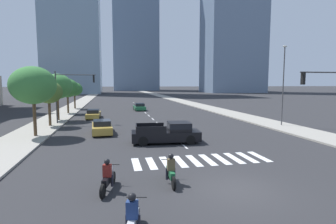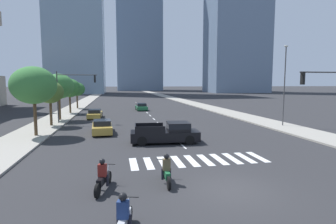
# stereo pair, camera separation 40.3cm
# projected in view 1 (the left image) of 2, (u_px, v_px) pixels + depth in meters

# --- Properties ---
(ground_plane) EXTENTS (800.00, 800.00, 0.00)m
(ground_plane) POSITION_uv_depth(u_px,v_px,m) (235.00, 189.00, 12.21)
(ground_plane) COLOR #28282B
(sidewalk_east) EXTENTS (4.00, 260.00, 0.15)m
(sidewalk_east) POSITION_uv_depth(u_px,v_px,m) (226.00, 112.00, 44.04)
(sidewalk_east) COLOR gray
(sidewalk_east) RESTS_ON ground
(sidewalk_west) EXTENTS (4.00, 260.00, 0.15)m
(sidewalk_west) POSITION_uv_depth(u_px,v_px,m) (59.00, 116.00, 38.72)
(sidewalk_west) COLOR gray
(sidewalk_west) RESTS_ON ground
(crosswalk_near) EXTENTS (8.55, 2.55, 0.01)m
(crosswalk_near) POSITION_uv_depth(u_px,v_px,m) (201.00, 160.00, 16.85)
(crosswalk_near) COLOR silver
(crosswalk_near) RESTS_ON ground
(lane_divider_center) EXTENTS (0.14, 50.00, 0.01)m
(lane_divider_center) POSITION_uv_depth(u_px,v_px,m) (145.00, 113.00, 44.09)
(lane_divider_center) COLOR silver
(lane_divider_center) RESTS_ON ground
(motorcycle_lead) EXTENTS (0.89, 2.19, 1.49)m
(motorcycle_lead) POSITION_uv_depth(u_px,v_px,m) (108.00, 178.00, 12.01)
(motorcycle_lead) COLOR black
(motorcycle_lead) RESTS_ON ground
(motorcycle_trailing) EXTENTS (0.86, 2.21, 1.49)m
(motorcycle_trailing) POSITION_uv_depth(u_px,v_px,m) (133.00, 220.00, 8.33)
(motorcycle_trailing) COLOR black
(motorcycle_trailing) RESTS_ON ground
(motorcycle_third) EXTENTS (0.70, 2.21, 1.49)m
(motorcycle_third) POSITION_uv_depth(u_px,v_px,m) (171.00, 172.00, 12.89)
(motorcycle_third) COLOR black
(motorcycle_third) RESTS_ON ground
(pickup_truck) EXTENTS (5.60, 2.42, 1.67)m
(pickup_truck) POSITION_uv_depth(u_px,v_px,m) (169.00, 133.00, 21.71)
(pickup_truck) COLOR black
(pickup_truck) RESTS_ON ground
(sedan_gold_0) EXTENTS (1.85, 4.80, 1.22)m
(sedan_gold_0) POSITION_uv_depth(u_px,v_px,m) (93.00, 114.00, 37.05)
(sedan_gold_0) COLOR #B28E38
(sedan_gold_0) RESTS_ON ground
(sedan_gold_1) EXTENTS (2.06, 4.72, 1.31)m
(sedan_gold_1) POSITION_uv_depth(u_px,v_px,m) (102.00, 127.00, 25.87)
(sedan_gold_1) COLOR #B28E38
(sedan_gold_1) RESTS_ON ground
(sedan_green_2) EXTENTS (1.96, 4.27, 1.26)m
(sedan_green_2) POSITION_uv_depth(u_px,v_px,m) (139.00, 107.00, 47.97)
(sedan_green_2) COLOR #1E6038
(sedan_green_2) RESTS_ON ground
(traffic_signal_near) EXTENTS (4.32, 0.28, 5.86)m
(traffic_signal_near) POSITION_uv_depth(u_px,v_px,m) (329.00, 92.00, 20.08)
(traffic_signal_near) COLOR #333335
(traffic_signal_near) RESTS_ON sidewalk_east
(traffic_signal_far) EXTENTS (4.85, 0.28, 6.06)m
(traffic_signal_far) POSITION_uv_depth(u_px,v_px,m) (71.00, 88.00, 31.54)
(traffic_signal_far) COLOR #333335
(traffic_signal_far) RESTS_ON sidewalk_west
(street_lamp_east) EXTENTS (0.50, 0.24, 8.78)m
(street_lamp_east) POSITION_uv_depth(u_px,v_px,m) (283.00, 80.00, 29.61)
(street_lamp_east) COLOR #3F3F42
(street_lamp_east) RESTS_ON sidewalk_east
(street_tree_nearest) EXTENTS (3.91, 3.91, 6.15)m
(street_tree_nearest) POSITION_uv_depth(u_px,v_px,m) (33.00, 85.00, 23.50)
(street_tree_nearest) COLOR #4C3823
(street_tree_nearest) RESTS_ON sidewalk_west
(street_tree_second) EXTENTS (2.91, 2.91, 4.94)m
(street_tree_second) POSITION_uv_depth(u_px,v_px,m) (49.00, 92.00, 29.34)
(street_tree_second) COLOR #4C3823
(street_tree_second) RESTS_ON sidewalk_west
(street_tree_third) EXTENTS (3.75, 3.75, 5.88)m
(street_tree_third) POSITION_uv_depth(u_px,v_px,m) (57.00, 86.00, 33.95)
(street_tree_third) COLOR #4C3823
(street_tree_third) RESTS_ON sidewalk_west
(street_tree_fourth) EXTENTS (3.41, 3.41, 5.38)m
(street_tree_fourth) POSITION_uv_depth(u_px,v_px,m) (67.00, 88.00, 41.89)
(street_tree_fourth) COLOR #4C3823
(street_tree_fourth) RESTS_ON sidewalk_west
(street_tree_fifth) EXTENTS (2.96, 2.96, 4.84)m
(street_tree_fifth) POSITION_uv_depth(u_px,v_px,m) (74.00, 89.00, 49.87)
(street_tree_fifth) COLOR #4C3823
(street_tree_fifth) RESTS_ON sidewalk_west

